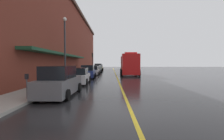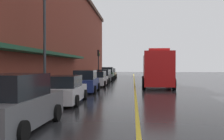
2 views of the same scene
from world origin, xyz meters
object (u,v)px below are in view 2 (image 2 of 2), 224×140
Objects in this scene: parked_car_4 at (104,76)px; parking_meter_0 at (91,74)px; fire_truck at (157,70)px; traffic_light_near at (98,59)px; parking_meter_2 at (88,75)px; street_lamp_left at (45,31)px; parked_car_2 at (86,82)px; parked_car_1 at (65,90)px; parked_car_6 at (110,73)px; parked_car_5 at (108,74)px; parked_car_3 at (97,79)px; parked_car_0 at (16,104)px.

parked_car_4 is 3.72× the size of parking_meter_0.
traffic_light_near reaches higher than fire_truck.
street_lamp_left is (-0.60, -13.31, 3.34)m from parking_meter_2.
traffic_light_near is (-7.48, 12.48, 1.42)m from fire_truck.
parked_car_1 is at bearing 177.44° from parked_car_2.
fire_truck is 1.12× the size of street_lamp_left.
parked_car_2 is 23.41m from parked_car_6.
parking_meter_0 is 1.88m from parking_meter_2.
parked_car_1 is 4.65m from street_lamp_left.
parked_car_5 reaches higher than parked_car_4.
parked_car_3 is 5.31m from parking_meter_0.
parking_meter_2 is at bearing 168.49° from parked_car_5.
parked_car_0 is 1.12× the size of parked_car_3.
parked_car_2 is 8.17m from fire_truck.
parked_car_4 is 0.64× the size of fire_truck.
parked_car_6 is 14.16m from parking_meter_2.
parking_meter_0 is 1.00× the size of parking_meter_2.
parked_car_3 is 0.89× the size of parked_car_6.
traffic_light_near is at bearing 166.89° from parked_car_6.
parked_car_6 is at bearing 84.55° from parking_meter_2.
fire_truck is at bearing -17.83° from parked_car_0.
parked_car_2 is at bearing -82.90° from parking_meter_0.
fire_truck is at bearing 48.75° from street_lamp_left.
fire_truck reaches higher than parked_car_5.
parked_car_0 reaches higher than parking_meter_0.
parked_car_1 is 17.98m from parked_car_4.
street_lamp_left is (-1.95, -27.40, 3.62)m from parked_car_6.
traffic_light_near is (-1.28, -5.64, 2.37)m from parked_car_6.
traffic_light_near reaches higher than parking_meter_0.
parking_meter_2 is at bearing -90.00° from parking_meter_0.
traffic_light_near is at bearing 2.45° from parked_car_2.
fire_truck is at bearing -155.07° from parked_car_5.
parked_car_5 is (-0.03, 5.73, 0.11)m from parked_car_4.
fire_truck is (6.05, -6.54, 0.97)m from parked_car_4.
parked_car_3 is 10.93m from street_lamp_left.
parked_car_4 reaches higher than parked_car_3.
parked_car_5 is 0.60× the size of fire_truck.
parked_car_3 is 3.21× the size of parking_meter_2.
parked_car_0 is 24.14m from parked_car_4.
parking_meter_2 is (-1.32, 15.45, 0.31)m from parked_car_1.
parked_car_3 is 0.92× the size of parked_car_5.
street_lamp_left is at bearing 173.08° from parked_car_5.
parked_car_2 is 9.42m from parking_meter_2.
parking_meter_0 is at bearing 4.87° from parked_car_0.
parked_car_4 is at bearing 59.40° from parking_meter_2.
parked_car_6 is (0.03, 29.55, 0.03)m from parked_car_1.
parked_car_4 is at bearing 23.21° from parking_meter_0.
parked_car_1 is 0.60× the size of fire_truck.
parked_car_2 is 0.65× the size of street_lamp_left.
parking_meter_0 and parking_meter_2 have the same top height.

